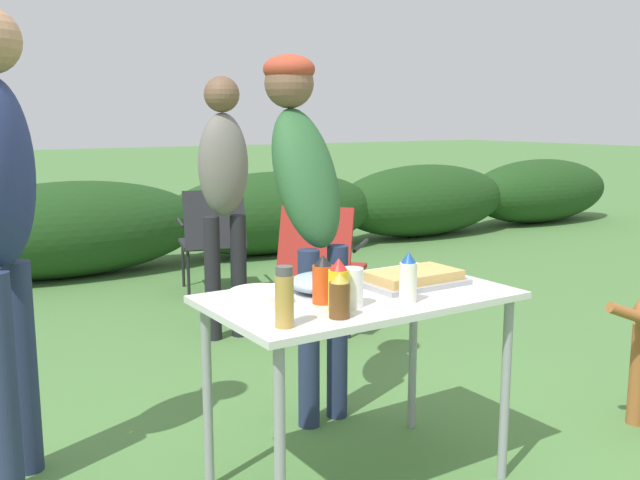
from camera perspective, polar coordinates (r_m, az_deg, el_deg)
shrub_hedge at (r=6.54m, az=-19.23°, el=0.83°), size 14.40×0.90×0.83m
folding_table at (r=2.62m, az=3.16°, el=-5.95°), size 1.10×0.64×0.74m
food_tray at (r=2.75m, az=7.43°, el=-3.05°), size 0.39×0.24×0.06m
plate_stack at (r=2.48m, az=-4.82°, el=-4.53°), size 0.21×0.21×0.05m
mixing_bowl at (r=2.62m, az=0.20°, el=-3.42°), size 0.25×0.25×0.07m
paper_cup_stack at (r=2.42m, az=2.53°, el=-3.81°), size 0.08×0.08×0.13m
spice_jar at (r=2.18m, az=-2.87°, el=-4.63°), size 0.06×0.06×0.19m
mustard_bottle at (r=2.35m, az=1.50°, el=-3.73°), size 0.07×0.07×0.18m
beer_bottle at (r=2.28m, az=1.57°, el=-4.53°), size 0.07×0.07×0.15m
mayo_bottle at (r=2.48m, az=7.07°, el=-3.06°), size 0.06×0.06×0.18m
hot_sauce_bottle at (r=2.45m, az=0.24°, el=-3.25°), size 0.07×0.07×0.17m
standing_person_in_red_jacket at (r=3.19m, az=-1.18°, el=4.48°), size 0.35×0.48×1.65m
standing_person_in_navy_coat at (r=4.39m, az=-7.72°, el=4.73°), size 0.33×0.26×1.62m
camp_chair_green_behind_table at (r=4.55m, az=0.15°, el=-1.69°), size 0.75×0.74×0.83m
camp_chair_near_hedge at (r=5.60m, az=-8.63°, el=0.38°), size 0.61×0.70×0.83m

